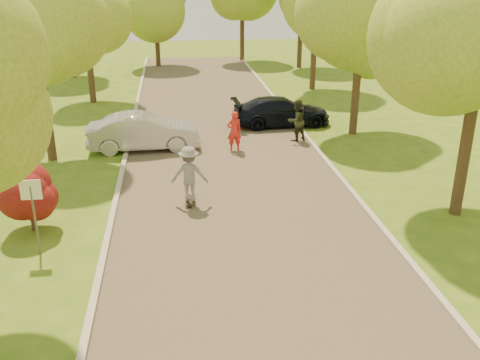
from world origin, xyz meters
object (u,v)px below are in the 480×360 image
silver_sedan (144,132)px  person_striped (234,131)px  dark_sedan (281,112)px  person_olive (297,121)px  street_sign (32,202)px  longboard (190,200)px  skateboarder (189,174)px

silver_sedan → person_striped: 3.89m
dark_sedan → person_olive: 2.60m
street_sign → person_olive: street_sign is taller
longboard → dark_sedan: bearing=-111.5°
street_sign → person_striped: 10.38m
silver_sedan → longboard: bearing=-166.1°
longboard → street_sign: bearing=41.0°
street_sign → person_olive: (9.27, 9.24, -0.62)m
street_sign → silver_sedan: (2.50, 8.85, -0.79)m
street_sign → silver_sedan: 9.23m
dark_sedan → longboard: 10.22m
skateboarder → longboard: bearing=111.0°
person_olive → longboard: bearing=25.8°
street_sign → skateboarder: street_sign is taller
person_striped → street_sign: bearing=43.8°
street_sign → longboard: size_ratio=2.22×
person_olive → silver_sedan: bearing=-22.6°
skateboarder → person_olive: 8.13m
silver_sedan → person_olive: 6.79m
silver_sedan → dark_sedan: size_ratio=0.97×
silver_sedan → person_striped: (3.83, -0.65, 0.08)m
skateboarder → person_striped: bearing=-104.5°
longboard → person_striped: bearing=-104.5°
silver_sedan → person_striped: bearing=-101.9°
person_olive → dark_sedan: bearing=-112.1°
street_sign → silver_sedan: bearing=74.2°
silver_sedan → dark_sedan: silver_sedan is taller
dark_sedan → skateboarder: size_ratio=2.60×
silver_sedan → longboard: (1.73, -5.99, -0.67)m
silver_sedan → skateboarder: (1.73, -5.99, 0.28)m
silver_sedan → skateboarder: 6.24m
longboard → person_striped: 5.78m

